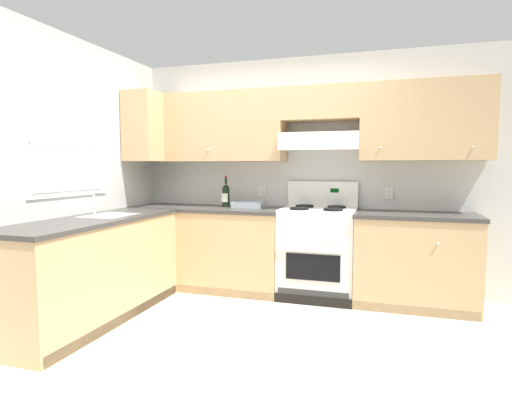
% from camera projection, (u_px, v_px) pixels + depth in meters
% --- Properties ---
extents(ground_plane, '(7.04, 7.04, 0.00)m').
position_uv_depth(ground_plane, '(226.00, 335.00, 3.43)').
color(ground_plane, beige).
extents(wall_back, '(4.68, 0.57, 2.55)m').
position_uv_depth(wall_back, '(311.00, 156.00, 4.63)').
color(wall_back, silver).
rests_on(wall_back, ground_plane).
extents(wall_left, '(0.47, 4.00, 2.55)m').
position_uv_depth(wall_left, '(76.00, 168.00, 4.00)').
color(wall_left, silver).
rests_on(wall_left, ground_plane).
extents(counter_back_run, '(3.60, 0.65, 0.91)m').
position_uv_depth(counter_back_run, '(284.00, 252.00, 4.51)').
color(counter_back_run, tan).
rests_on(counter_back_run, ground_plane).
extents(counter_left_run, '(0.63, 1.91, 1.13)m').
position_uv_depth(counter_left_run, '(95.00, 268.00, 3.76)').
color(counter_left_run, tan).
rests_on(counter_left_run, ground_plane).
extents(stove, '(0.76, 0.62, 1.20)m').
position_uv_depth(stove, '(318.00, 252.00, 4.42)').
color(stove, white).
rests_on(stove, ground_plane).
extents(wine_bottle, '(0.08, 0.08, 0.35)m').
position_uv_depth(wine_bottle, '(226.00, 195.00, 4.75)').
color(wine_bottle, black).
rests_on(wine_bottle, counter_back_run).
extents(bowl, '(0.33, 0.21, 0.06)m').
position_uv_depth(bowl, '(248.00, 206.00, 4.67)').
color(bowl, '#9EADB7').
rests_on(bowl, counter_back_run).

